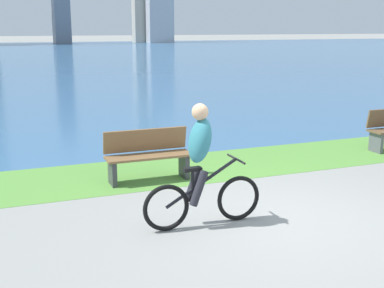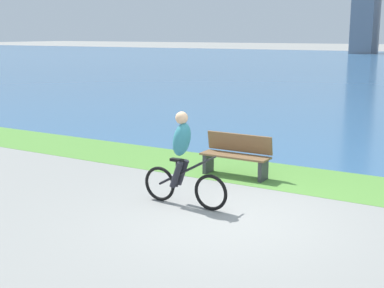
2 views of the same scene
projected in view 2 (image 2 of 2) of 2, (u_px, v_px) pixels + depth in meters
ground_plane at (230, 219)px, 8.79m from camera, size 300.00×300.00×0.00m
grass_strip_bayside at (293, 178)px, 11.26m from camera, size 120.00×2.09×0.01m
cyclist_lead at (183, 159)px, 9.33m from camera, size 1.70×0.52×1.68m
bench_far_along_path at (236, 155)px, 11.35m from camera, size 1.50×0.47×0.90m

